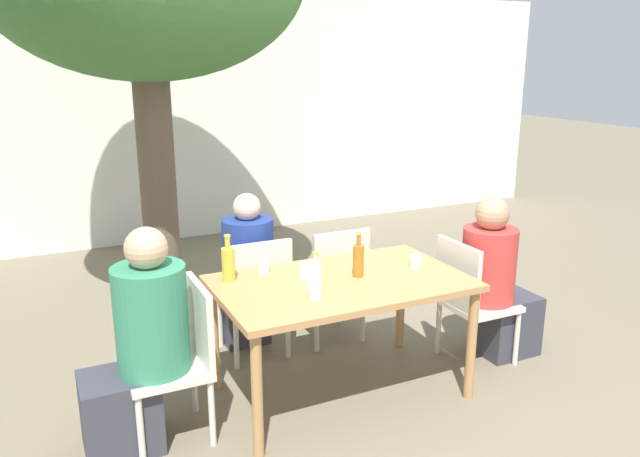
% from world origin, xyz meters
% --- Properties ---
extents(ground_plane, '(30.00, 30.00, 0.00)m').
position_xyz_m(ground_plane, '(0.00, 0.00, 0.00)').
color(ground_plane, '#706651').
extents(cafe_building_wall, '(10.00, 0.08, 2.80)m').
position_xyz_m(cafe_building_wall, '(0.00, 3.96, 1.40)').
color(cafe_building_wall, white).
rests_on(cafe_building_wall, ground_plane).
extents(dining_table_front, '(1.51, 0.92, 0.76)m').
position_xyz_m(dining_table_front, '(0.00, 0.00, 0.68)').
color(dining_table_front, '#B27F4C').
rests_on(dining_table_front, ground_plane).
extents(patio_chair_0, '(0.44, 0.44, 0.88)m').
position_xyz_m(patio_chair_0, '(-0.99, 0.00, 0.49)').
color(patio_chair_0, beige).
rests_on(patio_chair_0, ground_plane).
extents(patio_chair_1, '(0.44, 0.44, 0.88)m').
position_xyz_m(patio_chair_1, '(0.99, 0.00, 0.49)').
color(patio_chair_1, beige).
rests_on(patio_chair_1, ground_plane).
extents(patio_chair_2, '(0.44, 0.44, 0.88)m').
position_xyz_m(patio_chair_2, '(-0.30, 0.69, 0.49)').
color(patio_chair_2, beige).
rests_on(patio_chair_2, ground_plane).
extents(patio_chair_3, '(0.44, 0.44, 0.88)m').
position_xyz_m(patio_chair_3, '(0.30, 0.69, 0.49)').
color(patio_chair_3, beige).
rests_on(patio_chair_3, ground_plane).
extents(person_seated_0, '(0.59, 0.39, 1.23)m').
position_xyz_m(person_seated_0, '(-1.21, -0.00, 0.56)').
color(person_seated_0, '#383842').
rests_on(person_seated_0, ground_plane).
extents(person_seated_1, '(0.58, 0.37, 1.17)m').
position_xyz_m(person_seated_1, '(1.22, -0.00, 0.53)').
color(person_seated_1, '#383842').
rests_on(person_seated_1, ground_plane).
extents(person_seated_2, '(0.36, 0.58, 1.16)m').
position_xyz_m(person_seated_2, '(-0.30, 0.92, 0.52)').
color(person_seated_2, '#383842').
rests_on(person_seated_2, ground_plane).
extents(water_bottle_0, '(0.07, 0.07, 0.28)m').
position_xyz_m(water_bottle_0, '(-0.27, -0.21, 0.87)').
color(water_bottle_0, silver).
rests_on(water_bottle_0, dining_table_front).
extents(amber_bottle_1, '(0.07, 0.07, 0.28)m').
position_xyz_m(amber_bottle_1, '(0.12, 0.02, 0.87)').
color(amber_bottle_1, '#9E661E').
rests_on(amber_bottle_1, dining_table_front).
extents(oil_cruet_2, '(0.08, 0.08, 0.29)m').
position_xyz_m(oil_cruet_2, '(-0.62, 0.29, 0.87)').
color(oil_cruet_2, gold).
rests_on(oil_cruet_2, dining_table_front).
extents(drinking_glass_0, '(0.08, 0.08, 0.08)m').
position_xyz_m(drinking_glass_0, '(-0.23, -0.11, 0.80)').
color(drinking_glass_0, silver).
rests_on(drinking_glass_0, dining_table_front).
extents(drinking_glass_1, '(0.07, 0.07, 0.13)m').
position_xyz_m(drinking_glass_1, '(-0.38, 0.32, 0.82)').
color(drinking_glass_1, white).
rests_on(drinking_glass_1, dining_table_front).
extents(drinking_glass_2, '(0.08, 0.08, 0.10)m').
position_xyz_m(drinking_glass_2, '(-0.18, 0.12, 0.81)').
color(drinking_glass_2, silver).
rests_on(drinking_glass_2, dining_table_front).
extents(drinking_glass_3, '(0.07, 0.07, 0.08)m').
position_xyz_m(drinking_glass_3, '(0.54, 0.01, 0.80)').
color(drinking_glass_3, white).
rests_on(drinking_glass_3, dining_table_front).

